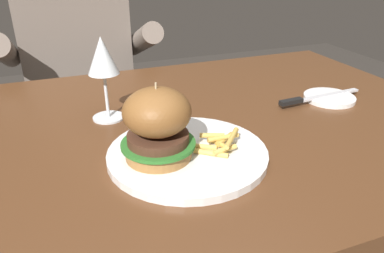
{
  "coord_description": "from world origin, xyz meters",
  "views": [
    {
      "loc": [
        -0.18,
        -0.68,
        1.08
      ],
      "look_at": [
        0.04,
        -0.1,
        0.78
      ],
      "focal_mm": 35.0,
      "sensor_mm": 36.0,
      "label": 1
    }
  ],
  "objects": [
    {
      "name": "diner_person",
      "position": [
        -0.1,
        0.69,
        0.56
      ],
      "size": [
        0.51,
        0.36,
        1.18
      ],
      "color": "#282833",
      "rests_on": "ground"
    },
    {
      "name": "bread_plate",
      "position": [
        0.44,
        0.0,
        0.74
      ],
      "size": [
        0.12,
        0.12,
        0.01
      ],
      "primitive_type": "cylinder",
      "color": "white",
      "rests_on": "dining_table"
    },
    {
      "name": "burger_sandwich",
      "position": [
        -0.04,
        -0.14,
        0.82
      ],
      "size": [
        0.13,
        0.13,
        0.13
      ],
      "color": "#9E6B38",
      "rests_on": "main_plate"
    },
    {
      "name": "main_plate",
      "position": [
        0.02,
        -0.13,
        0.75
      ],
      "size": [
        0.28,
        0.28,
        0.01
      ],
      "primitive_type": "cylinder",
      "color": "white",
      "rests_on": "dining_table"
    },
    {
      "name": "dining_table",
      "position": [
        0.0,
        0.0,
        0.65
      ],
      "size": [
        1.38,
        0.83,
        0.74
      ],
      "color": "#56331C",
      "rests_on": "ground"
    },
    {
      "name": "wine_glass",
      "position": [
        -0.09,
        0.08,
        0.87
      ],
      "size": [
        0.07,
        0.07,
        0.18
      ],
      "color": "silver",
      "rests_on": "dining_table"
    },
    {
      "name": "fries_pile",
      "position": [
        0.07,
        -0.15,
        0.76
      ],
      "size": [
        0.11,
        0.08,
        0.03
      ],
      "color": "#EABC5B",
      "rests_on": "main_plate"
    },
    {
      "name": "table_knife",
      "position": [
        0.39,
        -0.0,
        0.75
      ],
      "size": [
        0.24,
        0.03,
        0.01
      ],
      "color": "silver",
      "rests_on": "bread_plate"
    }
  ]
}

